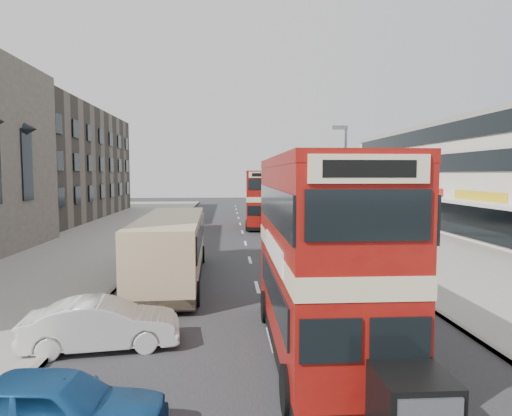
# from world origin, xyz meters

# --- Properties ---
(ground) EXTENTS (160.00, 160.00, 0.00)m
(ground) POSITION_xyz_m (0.00, 0.00, 0.00)
(ground) COLOR #28282B
(ground) RESTS_ON ground
(road_surface) EXTENTS (12.00, 90.00, 0.01)m
(road_surface) POSITION_xyz_m (0.00, 20.00, 0.01)
(road_surface) COLOR #28282B
(road_surface) RESTS_ON ground
(pavement_right) EXTENTS (12.00, 90.00, 0.15)m
(pavement_right) POSITION_xyz_m (12.00, 20.00, 0.07)
(pavement_right) COLOR gray
(pavement_right) RESTS_ON ground
(pavement_left) EXTENTS (12.00, 90.00, 0.15)m
(pavement_left) POSITION_xyz_m (-12.00, 20.00, 0.07)
(pavement_left) COLOR gray
(pavement_left) RESTS_ON ground
(kerb_left) EXTENTS (0.20, 90.00, 0.16)m
(kerb_left) POSITION_xyz_m (-6.10, 20.00, 0.07)
(kerb_left) COLOR gray
(kerb_left) RESTS_ON ground
(kerb_right) EXTENTS (0.20, 90.00, 0.16)m
(kerb_right) POSITION_xyz_m (6.10, 20.00, 0.07)
(kerb_right) COLOR gray
(kerb_right) RESTS_ON ground
(brick_terrace) EXTENTS (14.00, 28.00, 12.00)m
(brick_terrace) POSITION_xyz_m (-22.00, 38.00, 6.00)
(brick_terrace) COLOR #66594C
(brick_terrace) RESTS_ON ground
(commercial_row) EXTENTS (9.90, 46.20, 9.30)m
(commercial_row) POSITION_xyz_m (19.95, 22.00, 4.70)
(commercial_row) COLOR beige
(commercial_row) RESTS_ON ground
(street_lamp) EXTENTS (1.00, 0.20, 8.12)m
(street_lamp) POSITION_xyz_m (6.52, 18.00, 4.78)
(street_lamp) COLOR slate
(street_lamp) RESTS_ON ground
(bus_main) EXTENTS (2.66, 9.48, 5.21)m
(bus_main) POSITION_xyz_m (1.22, 0.96, 2.74)
(bus_main) COLOR black
(bus_main) RESTS_ON ground
(bus_second) EXTENTS (3.17, 9.33, 5.04)m
(bus_second) POSITION_xyz_m (1.90, 29.26, 2.65)
(bus_second) COLOR black
(bus_second) RESTS_ON ground
(coach) EXTENTS (3.00, 10.58, 2.78)m
(coach) POSITION_xyz_m (-3.86, 9.36, 1.64)
(coach) COLOR black
(coach) RESTS_ON ground
(car_left_near) EXTENTS (4.21, 1.94, 1.40)m
(car_left_near) POSITION_xyz_m (-4.45, -2.80, 0.70)
(car_left_near) COLOR #194E8A
(car_left_near) RESTS_ON ground
(car_left_front) EXTENTS (4.41, 2.01, 1.40)m
(car_left_front) POSITION_xyz_m (-4.83, 1.68, 0.70)
(car_left_front) COLOR silver
(car_left_front) RESTS_ON ground
(car_right_a) EXTENTS (4.79, 2.25, 1.35)m
(car_right_a) POSITION_xyz_m (4.67, 14.65, 0.68)
(car_right_a) COLOR #A73010
(car_right_a) RESTS_ON ground
(car_right_b) EXTENTS (4.66, 2.63, 1.23)m
(car_right_b) POSITION_xyz_m (4.84, 21.86, 0.61)
(car_right_b) COLOR #BF3C13
(car_right_b) RESTS_ON ground
(car_right_c) EXTENTS (4.20, 2.11, 1.37)m
(car_right_c) POSITION_xyz_m (4.75, 31.82, 0.69)
(car_right_c) COLOR #6283C5
(car_right_c) RESTS_ON ground
(pedestrian_near) EXTENTS (0.69, 0.62, 1.55)m
(pedestrian_near) POSITION_xyz_m (7.37, 12.74, 0.92)
(pedestrian_near) COLOR gray
(pedestrian_near) RESTS_ON pavement_right
(cyclist) EXTENTS (0.65, 1.83, 2.05)m
(cyclist) POSITION_xyz_m (4.80, 17.94, 0.68)
(cyclist) COLOR gray
(cyclist) RESTS_ON ground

